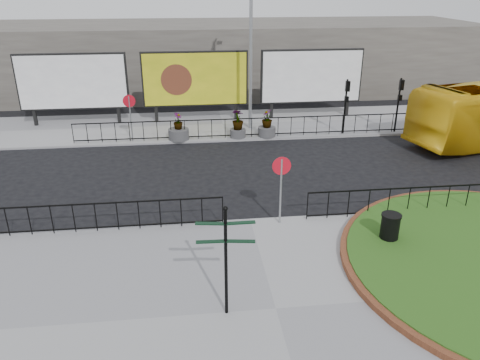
{
  "coord_description": "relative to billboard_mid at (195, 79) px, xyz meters",
  "views": [
    {
      "loc": [
        -2.07,
        -14.7,
        8.04
      ],
      "look_at": [
        -0.3,
        0.56,
        1.41
      ],
      "focal_mm": 35.0,
      "sensor_mm": 36.0,
      "label": 1
    }
  ],
  "objects": [
    {
      "name": "ground",
      "position": [
        1.5,
        -12.97,
        -2.6
      ],
      "size": [
        90.0,
        90.0,
        0.0
      ],
      "primitive_type": "plane",
      "color": "black",
      "rests_on": "ground"
    },
    {
      "name": "pavement_near",
      "position": [
        1.5,
        -17.97,
        -2.54
      ],
      "size": [
        30.0,
        10.0,
        0.12
      ],
      "primitive_type": "cube",
      "color": "gray",
      "rests_on": "ground"
    },
    {
      "name": "pavement_far",
      "position": [
        1.5,
        -0.97,
        -2.54
      ],
      "size": [
        44.0,
        6.0,
        0.12
      ],
      "primitive_type": "cube",
      "color": "gray",
      "rests_on": "ground"
    },
    {
      "name": "railing_near_left",
      "position": [
        -4.5,
        -13.27,
        -1.93
      ],
      "size": [
        10.0,
        0.1,
        1.1
      ],
      "primitive_type": null,
      "color": "black",
      "rests_on": "pavement_near"
    },
    {
      "name": "railing_near_right",
      "position": [
        8.0,
        -13.27,
        -1.93
      ],
      "size": [
        9.0,
        0.1,
        1.1
      ],
      "primitive_type": null,
      "color": "black",
      "rests_on": "pavement_near"
    },
    {
      "name": "railing_far",
      "position": [
        2.5,
        -3.67,
        -1.93
      ],
      "size": [
        18.0,
        0.1,
        1.1
      ],
      "primitive_type": null,
      "color": "black",
      "rests_on": "pavement_far"
    },
    {
      "name": "speed_sign_far",
      "position": [
        -3.5,
        -3.57,
        -0.68
      ],
      "size": [
        0.64,
        0.07,
        2.47
      ],
      "color": "gray",
      "rests_on": "pavement_far"
    },
    {
      "name": "speed_sign_near",
      "position": [
        2.5,
        -13.37,
        -0.68
      ],
      "size": [
        0.64,
        0.07,
        2.47
      ],
      "color": "gray",
      "rests_on": "pavement_near"
    },
    {
      "name": "billboard_left",
      "position": [
        -7.0,
        0.0,
        0.0
      ],
      "size": [
        6.2,
        0.31,
        4.1
      ],
      "color": "black",
      "rests_on": "pavement_far"
    },
    {
      "name": "billboard_mid",
      "position": [
        0.0,
        0.0,
        0.0
      ],
      "size": [
        6.2,
        0.31,
        4.1
      ],
      "color": "black",
      "rests_on": "pavement_far"
    },
    {
      "name": "billboard_right",
      "position": [
        7.0,
        0.0,
        0.0
      ],
      "size": [
        6.2,
        0.31,
        4.1
      ],
      "color": "black",
      "rests_on": "pavement_far"
    },
    {
      "name": "lamp_post",
      "position": [
        3.01,
        -1.97,
        2.23
      ],
      "size": [
        0.74,
        0.18,
        9.23
      ],
      "color": "gray",
      "rests_on": "pavement_far"
    },
    {
      "name": "signal_pole_a",
      "position": [
        8.0,
        -3.63,
        -0.5
      ],
      "size": [
        0.22,
        0.26,
        3.0
      ],
      "color": "black",
      "rests_on": "pavement_far"
    },
    {
      "name": "signal_pole_b",
      "position": [
        11.0,
        -3.63,
        -0.5
      ],
      "size": [
        0.22,
        0.26,
        3.0
      ],
      "color": "black",
      "rests_on": "pavement_far"
    },
    {
      "name": "building_backdrop",
      "position": [
        1.5,
        9.03,
        -0.1
      ],
      "size": [
        40.0,
        10.0,
        5.0
      ],
      "primitive_type": "cube",
      "color": "#68625B",
      "rests_on": "ground"
    },
    {
      "name": "fingerpost_sign",
      "position": [
        0.21,
        -17.98,
        -0.63
      ],
      "size": [
        1.43,
        0.33,
        3.06
      ],
      "rotation": [
        0.0,
        0.0,
        -0.14
      ],
      "color": "black",
      "rests_on": "pavement_near"
    },
    {
      "name": "litter_bin",
      "position": [
        5.73,
        -15.17,
        -1.95
      ],
      "size": [
        0.64,
        0.64,
        1.06
      ],
      "color": "black",
      "rests_on": "pavement_near"
    },
    {
      "name": "planter_a",
      "position": [
        -1.06,
        -3.57,
        -2.03
      ],
      "size": [
        1.09,
        1.09,
        1.44
      ],
      "color": "#4C4C4F",
      "rests_on": "pavement_far"
    },
    {
      "name": "planter_b",
      "position": [
        2.11,
        -3.57,
        -1.82
      ],
      "size": [
        0.85,
        0.85,
        1.54
      ],
      "color": "#4C4C4F",
      "rests_on": "pavement_far"
    },
    {
      "name": "planter_c",
      "position": [
        3.7,
        -3.57,
        -1.94
      ],
      "size": [
        0.96,
        0.96,
        1.48
      ],
      "color": "#4C4C4F",
      "rests_on": "pavement_far"
    }
  ]
}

